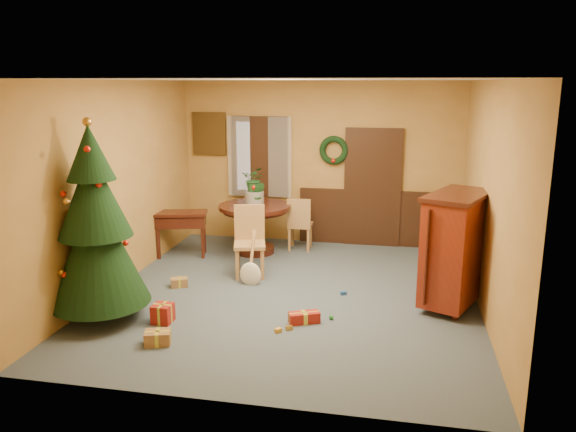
% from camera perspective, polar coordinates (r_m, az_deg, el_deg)
% --- Properties ---
extents(room_envelope, '(5.50, 5.50, 5.50)m').
position_cam_1_polar(room_envelope, '(10.10, 4.37, 3.40)').
color(room_envelope, '#394553').
rests_on(room_envelope, ground).
extents(dining_table, '(1.23, 1.23, 0.84)m').
position_cam_1_polar(dining_table, '(9.58, -3.39, -0.34)').
color(dining_table, black).
rests_on(dining_table, floor).
extents(urn, '(0.32, 0.32, 0.23)m').
position_cam_1_polar(urn, '(9.50, -3.42, 1.82)').
color(urn, slate).
rests_on(urn, dining_table).
extents(centerpiece_plant, '(0.38, 0.33, 0.42)m').
position_cam_1_polar(centerpiece_plant, '(9.44, -3.45, 3.77)').
color(centerpiece_plant, '#1E4C23').
rests_on(centerpiece_plant, urn).
extents(chair_near, '(0.56, 0.56, 1.07)m').
position_cam_1_polar(chair_near, '(8.50, -3.92, -2.27)').
color(chair_near, '#9C6B3E').
rests_on(chair_near, floor).
extents(chair_far, '(0.42, 0.42, 0.94)m').
position_cam_1_polar(chair_far, '(9.73, 1.19, -0.64)').
color(chair_far, '#9C6B3E').
rests_on(chair_far, floor).
extents(guitar, '(0.35, 0.50, 0.73)m').
position_cam_1_polar(guitar, '(8.13, -3.86, -4.45)').
color(guitar, beige).
rests_on(guitar, floor).
extents(plant_stand, '(0.32, 0.32, 0.82)m').
position_cam_1_polar(plant_stand, '(9.53, -3.07, -0.92)').
color(plant_stand, black).
rests_on(plant_stand, floor).
extents(stand_plant, '(0.26, 0.22, 0.43)m').
position_cam_1_polar(stand_plant, '(9.41, -3.11, 2.18)').
color(stand_plant, '#19471E').
rests_on(stand_plant, plant_stand).
extents(christmas_tree, '(1.20, 1.20, 2.48)m').
position_cam_1_polar(christmas_tree, '(7.11, -18.95, -1.08)').
color(christmas_tree, '#382111').
rests_on(christmas_tree, floor).
extents(writing_desk, '(0.94, 0.63, 0.76)m').
position_cam_1_polar(writing_desk, '(9.56, -10.81, -0.69)').
color(writing_desk, black).
rests_on(writing_desk, floor).
extents(sideboard, '(1.05, 1.33, 1.51)m').
position_cam_1_polar(sideboard, '(7.55, 16.66, -2.99)').
color(sideboard, '#62160B').
rests_on(sideboard, floor).
extents(gift_a, '(0.33, 0.28, 0.15)m').
position_cam_1_polar(gift_a, '(6.61, -13.09, -11.94)').
color(gift_a, brown).
rests_on(gift_a, floor).
extents(gift_b, '(0.24, 0.24, 0.23)m').
position_cam_1_polar(gift_b, '(7.13, -12.61, -9.63)').
color(gift_b, maroon).
rests_on(gift_b, floor).
extents(gift_c, '(0.28, 0.24, 0.13)m').
position_cam_1_polar(gift_c, '(8.28, -10.99, -6.63)').
color(gift_c, brown).
rests_on(gift_c, floor).
extents(gift_d, '(0.40, 0.30, 0.13)m').
position_cam_1_polar(gift_d, '(6.97, 1.65, -10.26)').
color(gift_d, maroon).
rests_on(gift_d, floor).
extents(toy_a, '(0.09, 0.08, 0.05)m').
position_cam_1_polar(toy_a, '(7.88, 5.64, -7.80)').
color(toy_a, '#225296').
rests_on(toy_a, floor).
extents(toy_b, '(0.06, 0.06, 0.06)m').
position_cam_1_polar(toy_b, '(7.09, 4.41, -10.21)').
color(toy_b, '#227D2F').
rests_on(toy_b, floor).
extents(toy_c, '(0.09, 0.09, 0.05)m').
position_cam_1_polar(toy_c, '(6.73, -1.02, -11.54)').
color(toy_c, gold).
rests_on(toy_c, floor).
extents(toy_d, '(0.06, 0.06, 0.06)m').
position_cam_1_polar(toy_d, '(7.09, 1.98, -10.17)').
color(toy_d, red).
rests_on(toy_d, floor).
extents(toy_e, '(0.09, 0.08, 0.05)m').
position_cam_1_polar(toy_e, '(6.80, 0.11, -11.30)').
color(toy_e, '#C0892D').
rests_on(toy_e, floor).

